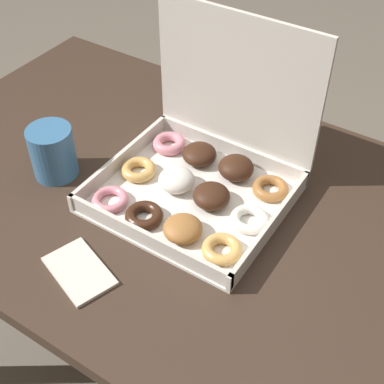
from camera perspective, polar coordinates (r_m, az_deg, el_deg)
dining_table at (r=1.04m, az=1.73°, el=-5.78°), size 1.30×0.72×0.75m
donut_box at (r=0.97m, az=1.29°, el=2.83°), size 0.33×0.30×0.30m
coffee_mug at (r=1.03m, az=-14.65°, el=4.22°), size 0.08×0.08×0.10m
paper_napkin at (r=0.88m, az=-11.94°, el=-8.25°), size 0.14×0.11×0.01m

